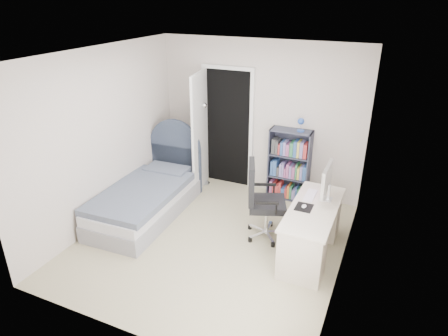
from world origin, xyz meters
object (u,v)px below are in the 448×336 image
at_px(bed, 148,197).
at_px(floor_lamp, 204,152).
at_px(desk, 312,228).
at_px(bookcase, 289,167).
at_px(office_chair, 261,197).
at_px(nightstand, 168,165).

distance_m(bed, floor_lamp, 1.31).
relative_size(bed, floor_lamp, 1.38).
bearing_deg(floor_lamp, desk, -29.76).
distance_m(floor_lamp, desk, 2.51).
bearing_deg(desk, bookcase, 116.73).
bearing_deg(floor_lamp, office_chair, -38.15).
height_order(bed, floor_lamp, floor_lamp).
height_order(floor_lamp, office_chair, floor_lamp).
xyz_separation_m(floor_lamp, office_chair, (1.43, -1.12, -0.00)).
relative_size(bed, desk, 1.46).
bearing_deg(bed, floor_lamp, 74.87).
bearing_deg(bed, nightstand, 104.87).
relative_size(bookcase, desk, 0.99).
height_order(nightstand, desk, desk).
relative_size(desk, office_chair, 1.27).
bearing_deg(nightstand, desk, -20.50).
relative_size(nightstand, floor_lamp, 0.36).
xyz_separation_m(bed, bookcase, (1.81, 1.37, 0.27)).
height_order(nightstand, office_chair, office_chair).
xyz_separation_m(floor_lamp, desk, (2.17, -1.24, -0.23)).
xyz_separation_m(floor_lamp, bookcase, (1.47, 0.14, -0.06)).
height_order(bookcase, office_chair, bookcase).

